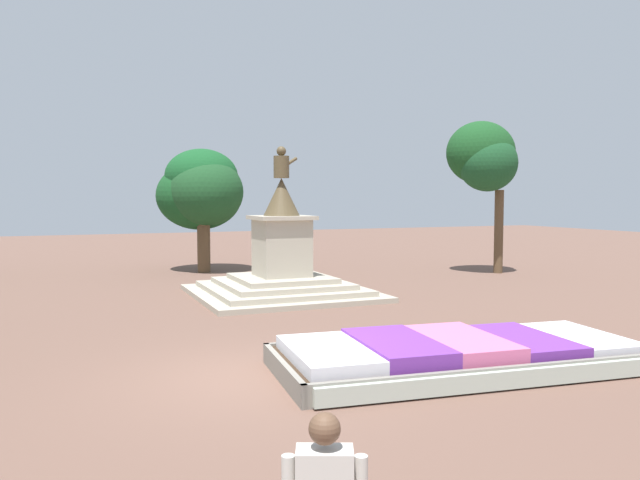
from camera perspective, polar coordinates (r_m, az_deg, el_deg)
ground_plane at (r=10.95m, az=-6.34°, el=-12.37°), size 89.53×89.53×0.00m
flower_planter at (r=11.59m, az=12.44°, el=-10.22°), size 6.94×3.52×0.59m
statue_monument at (r=19.48m, az=-3.51°, el=-2.54°), size 5.32×5.32×4.64m
park_tree_far_left at (r=26.27m, az=-10.74°, el=4.51°), size 3.55×3.94×5.07m
park_tree_behind_statue at (r=26.03m, az=14.75°, el=7.28°), size 2.85×2.72×6.13m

